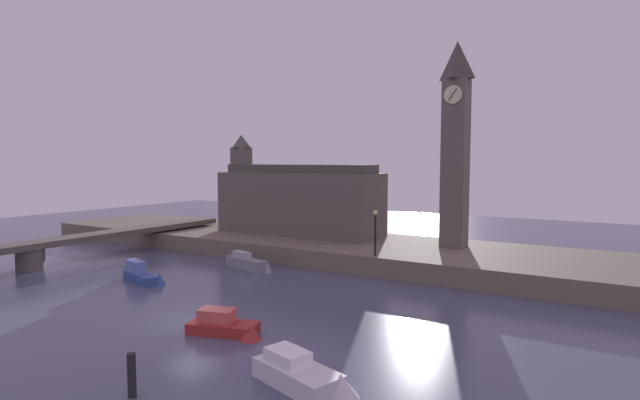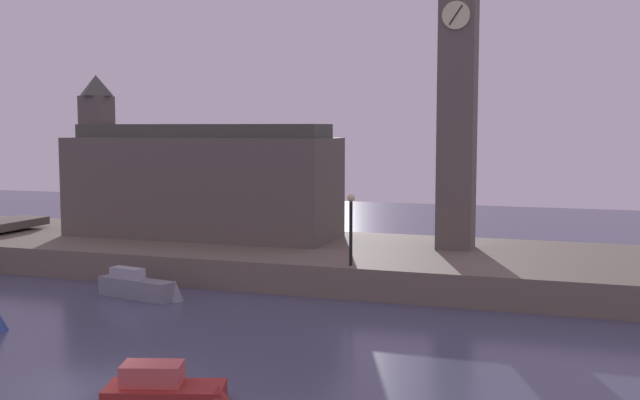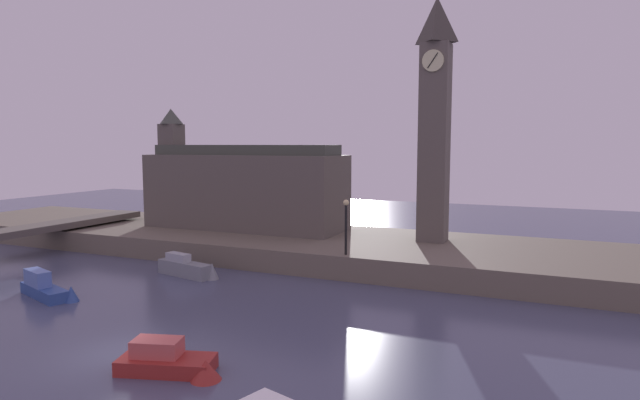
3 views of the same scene
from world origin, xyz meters
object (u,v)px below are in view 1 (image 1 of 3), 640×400
(boat_tour_blue, at_px, (143,275))
(boat_cruiser_grey, at_px, (249,263))
(boat_ferry_white, at_px, (307,376))
(mooring_post_right, at_px, (132,375))
(clock_tower, at_px, (456,142))
(streetlamp, at_px, (375,227))
(boat_dinghy_red, at_px, (229,327))
(parliament_hall, at_px, (297,200))

(boat_tour_blue, xyz_separation_m, boat_cruiser_grey, (3.95, 6.88, 0.05))
(boat_cruiser_grey, distance_m, boat_ferry_white, 21.01)
(boat_ferry_white, bearing_deg, mooring_post_right, -142.56)
(clock_tower, height_order, boat_tour_blue, clock_tower)
(streetlamp, height_order, boat_tour_blue, streetlamp)
(boat_dinghy_red, bearing_deg, clock_tower, 78.47)
(streetlamp, distance_m, boat_ferry_white, 19.34)
(streetlamp, relative_size, boat_ferry_white, 0.71)
(boat_tour_blue, bearing_deg, boat_ferry_white, -22.60)
(mooring_post_right, distance_m, boat_dinghy_red, 6.91)
(clock_tower, xyz_separation_m, boat_ferry_white, (1.91, -25.07, -9.55))
(parliament_hall, relative_size, boat_tour_blue, 3.49)
(streetlamp, relative_size, mooring_post_right, 2.10)
(clock_tower, distance_m, boat_dinghy_red, 24.59)
(boat_dinghy_red, bearing_deg, streetlamp, 87.44)
(boat_dinghy_red, bearing_deg, mooring_post_right, -78.30)
(boat_dinghy_red, relative_size, boat_ferry_white, 0.91)
(streetlamp, xyz_separation_m, boat_cruiser_grey, (-9.21, -3.45, -3.11))
(boat_dinghy_red, xyz_separation_m, boat_cruiser_grey, (-8.53, 11.85, 0.14))
(mooring_post_right, height_order, boat_cruiser_grey, mooring_post_right)
(clock_tower, xyz_separation_m, mooring_post_right, (-3.12, -28.92, -9.23))
(parliament_hall, bearing_deg, boat_ferry_white, -55.21)
(streetlamp, bearing_deg, clock_tower, 60.81)
(streetlamp, bearing_deg, mooring_post_right, -88.14)
(clock_tower, bearing_deg, parliament_hall, -179.51)
(mooring_post_right, relative_size, boat_ferry_white, 0.34)
(boat_tour_blue, bearing_deg, parliament_hall, 84.71)
(mooring_post_right, bearing_deg, boat_ferry_white, 37.44)
(streetlamp, bearing_deg, boat_cruiser_grey, -159.49)
(streetlamp, xyz_separation_m, mooring_post_right, (0.71, -22.05, -2.84))
(streetlamp, distance_m, boat_cruiser_grey, 10.32)
(streetlamp, bearing_deg, boat_dinghy_red, -92.56)
(mooring_post_right, xyz_separation_m, boat_cruiser_grey, (-9.93, 18.60, -0.27))
(boat_tour_blue, bearing_deg, mooring_post_right, -40.18)
(parliament_hall, xyz_separation_m, boat_ferry_white, (17.32, -24.93, -4.27))
(clock_tower, bearing_deg, boat_ferry_white, -85.65)
(streetlamp, xyz_separation_m, boat_tour_blue, (-13.16, -10.33, -3.16))
(boat_cruiser_grey, bearing_deg, boat_tour_blue, -119.84)
(boat_ferry_white, bearing_deg, boat_tour_blue, 157.40)
(clock_tower, distance_m, boat_tour_blue, 25.99)
(clock_tower, relative_size, boat_tour_blue, 3.56)
(boat_tour_blue, height_order, boat_cruiser_grey, boat_tour_blue)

